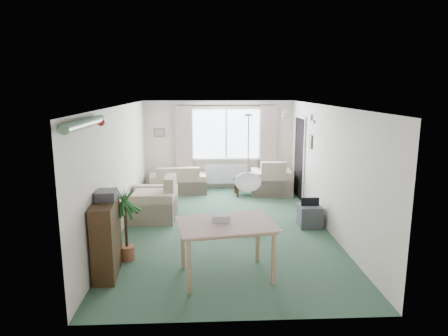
{
  "coord_description": "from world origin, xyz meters",
  "views": [
    {
      "loc": [
        -0.38,
        -7.54,
        2.73
      ],
      "look_at": [
        0.0,
        0.3,
        1.15
      ],
      "focal_mm": 32.0,
      "sensor_mm": 36.0,
      "label": 1
    }
  ],
  "objects_px": {
    "pet_bed": "(246,225)",
    "houseplant": "(126,223)",
    "armchair_left": "(152,198)",
    "armchair_corner": "(271,177)",
    "tv_cube": "(309,216)",
    "dining_table": "(226,250)",
    "sofa": "(178,179)",
    "coffee_table": "(251,187)",
    "bookshelf": "(107,238)"
  },
  "relations": [
    {
      "from": "pet_bed",
      "to": "houseplant",
      "type": "bearing_deg",
      "value": -146.54
    },
    {
      "from": "armchair_left",
      "to": "pet_bed",
      "type": "xyz_separation_m",
      "value": [
        1.92,
        -0.7,
        -0.39
      ]
    },
    {
      "from": "armchair_corner",
      "to": "tv_cube",
      "type": "height_order",
      "value": "armchair_corner"
    },
    {
      "from": "pet_bed",
      "to": "dining_table",
      "type": "bearing_deg",
      "value": -103.83
    },
    {
      "from": "armchair_corner",
      "to": "tv_cube",
      "type": "bearing_deg",
      "value": 99.96
    },
    {
      "from": "sofa",
      "to": "pet_bed",
      "type": "relative_size",
      "value": 2.14
    },
    {
      "from": "armchair_left",
      "to": "pet_bed",
      "type": "relative_size",
      "value": 1.51
    },
    {
      "from": "armchair_left",
      "to": "coffee_table",
      "type": "xyz_separation_m",
      "value": [
        2.32,
        1.83,
        -0.26
      ]
    },
    {
      "from": "bookshelf",
      "to": "houseplant",
      "type": "relative_size",
      "value": 0.91
    },
    {
      "from": "houseplant",
      "to": "tv_cube",
      "type": "relative_size",
      "value": 2.61
    },
    {
      "from": "armchair_left",
      "to": "coffee_table",
      "type": "height_order",
      "value": "armchair_left"
    },
    {
      "from": "tv_cube",
      "to": "pet_bed",
      "type": "bearing_deg",
      "value": -176.44
    },
    {
      "from": "bookshelf",
      "to": "pet_bed",
      "type": "height_order",
      "value": "bookshelf"
    },
    {
      "from": "sofa",
      "to": "armchair_left",
      "type": "relative_size",
      "value": 1.42
    },
    {
      "from": "coffee_table",
      "to": "pet_bed",
      "type": "relative_size",
      "value": 1.3
    },
    {
      "from": "dining_table",
      "to": "pet_bed",
      "type": "height_order",
      "value": "dining_table"
    },
    {
      "from": "dining_table",
      "to": "pet_bed",
      "type": "xyz_separation_m",
      "value": [
        0.5,
        2.03,
        -0.33
      ]
    },
    {
      "from": "sofa",
      "to": "pet_bed",
      "type": "xyz_separation_m",
      "value": [
        1.52,
        -2.81,
        -0.3
      ]
    },
    {
      "from": "armchair_corner",
      "to": "coffee_table",
      "type": "relative_size",
      "value": 1.15
    },
    {
      "from": "armchair_left",
      "to": "dining_table",
      "type": "distance_m",
      "value": 3.07
    },
    {
      "from": "coffee_table",
      "to": "tv_cube",
      "type": "bearing_deg",
      "value": -70.33
    },
    {
      "from": "coffee_table",
      "to": "armchair_corner",
      "type": "bearing_deg",
      "value": 9.64
    },
    {
      "from": "houseplant",
      "to": "pet_bed",
      "type": "xyz_separation_m",
      "value": [
        2.07,
        1.37,
        -0.55
      ]
    },
    {
      "from": "coffee_table",
      "to": "dining_table",
      "type": "relative_size",
      "value": 0.68
    },
    {
      "from": "coffee_table",
      "to": "houseplant",
      "type": "xyz_separation_m",
      "value": [
        -2.47,
        -3.89,
        0.42
      ]
    },
    {
      "from": "armchair_corner",
      "to": "pet_bed",
      "type": "relative_size",
      "value": 1.5
    },
    {
      "from": "sofa",
      "to": "coffee_table",
      "type": "relative_size",
      "value": 1.65
    },
    {
      "from": "tv_cube",
      "to": "pet_bed",
      "type": "relative_size",
      "value": 0.69
    },
    {
      "from": "tv_cube",
      "to": "coffee_table",
      "type": "bearing_deg",
      "value": 110.46
    },
    {
      "from": "armchair_left",
      "to": "sofa",
      "type": "bearing_deg",
      "value": 171.23
    },
    {
      "from": "sofa",
      "to": "dining_table",
      "type": "xyz_separation_m",
      "value": [
        1.02,
        -4.84,
        0.04
      ]
    },
    {
      "from": "bookshelf",
      "to": "pet_bed",
      "type": "relative_size",
      "value": 1.64
    },
    {
      "from": "dining_table",
      "to": "pet_bed",
      "type": "relative_size",
      "value": 1.9
    },
    {
      "from": "pet_bed",
      "to": "tv_cube",
      "type": "bearing_deg",
      "value": 2.77
    },
    {
      "from": "bookshelf",
      "to": "tv_cube",
      "type": "bearing_deg",
      "value": 24.29
    },
    {
      "from": "armchair_corner",
      "to": "armchair_left",
      "type": "xyz_separation_m",
      "value": [
        -2.84,
        -1.92,
        0.0
      ]
    },
    {
      "from": "coffee_table",
      "to": "bookshelf",
      "type": "relative_size",
      "value": 0.79
    },
    {
      "from": "dining_table",
      "to": "houseplant",
      "type": "bearing_deg",
      "value": 157.16
    },
    {
      "from": "sofa",
      "to": "bookshelf",
      "type": "xyz_separation_m",
      "value": [
        -0.74,
        -4.66,
        0.19
      ]
    },
    {
      "from": "dining_table",
      "to": "tv_cube",
      "type": "distance_m",
      "value": 2.75
    },
    {
      "from": "sofa",
      "to": "tv_cube",
      "type": "bearing_deg",
      "value": 130.68
    },
    {
      "from": "armchair_corner",
      "to": "houseplant",
      "type": "xyz_separation_m",
      "value": [
        -2.99,
        -3.98,
        0.16
      ]
    },
    {
      "from": "sofa",
      "to": "houseplant",
      "type": "height_order",
      "value": "houseplant"
    },
    {
      "from": "sofa",
      "to": "coffee_table",
      "type": "xyz_separation_m",
      "value": [
        1.92,
        -0.28,
        -0.17
      ]
    },
    {
      "from": "dining_table",
      "to": "pet_bed",
      "type": "distance_m",
      "value": 2.12
    },
    {
      "from": "coffee_table",
      "to": "houseplant",
      "type": "relative_size",
      "value": 0.72
    },
    {
      "from": "armchair_corner",
      "to": "armchair_left",
      "type": "bearing_deg",
      "value": 36.02
    },
    {
      "from": "dining_table",
      "to": "armchair_left",
      "type": "bearing_deg",
      "value": 117.52
    },
    {
      "from": "dining_table",
      "to": "sofa",
      "type": "bearing_deg",
      "value": 101.91
    },
    {
      "from": "sofa",
      "to": "armchair_corner",
      "type": "relative_size",
      "value": 1.43
    }
  ]
}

